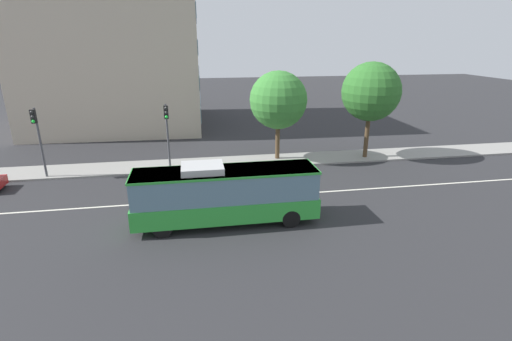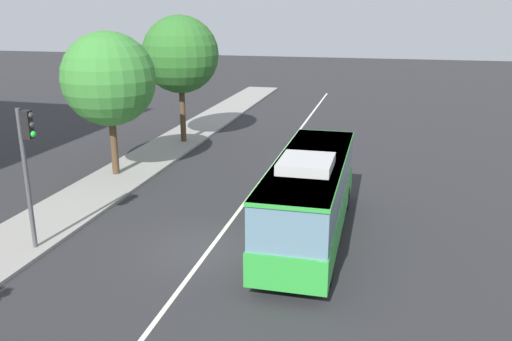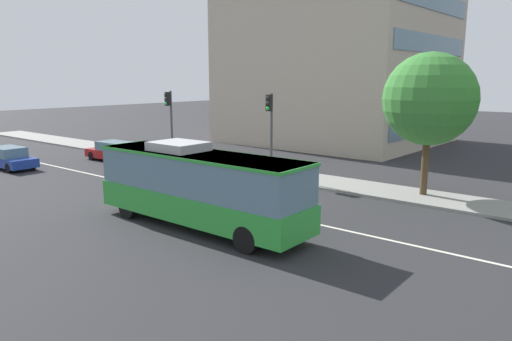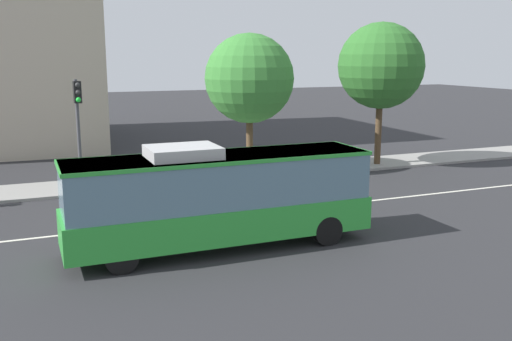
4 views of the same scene
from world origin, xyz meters
name	(u,v)px [view 3 (image 3 of 4)]	position (x,y,z in m)	size (l,w,h in m)	color
ground_plane	(222,203)	(0.00, 0.00, 0.00)	(160.00, 160.00, 0.00)	#28282B
sidewalk_kerb	(302,178)	(0.00, 7.18, 0.07)	(80.00, 3.25, 0.14)	gray
lane_centre_line	(222,203)	(0.00, 0.00, 0.01)	(76.00, 0.16, 0.01)	silver
transit_bus	(199,184)	(1.87, -3.34, 1.81)	(10.00, 2.51, 3.46)	green
sedan_blue	(9,158)	(-17.66, -2.32, 0.72)	(4.53, 1.89, 1.46)	#1E3899
sedan_red	(113,151)	(-14.73, 3.95, 0.72)	(4.55, 1.94, 1.46)	#B21919
traffic_light_near_corner	(169,114)	(-10.49, 5.88, 3.56)	(0.34, 0.62, 5.20)	#47474C
traffic_light_mid_block	(270,121)	(-1.56, 5.95, 3.56)	(0.35, 0.62, 5.20)	#47474C
street_tree_kerbside_left	(430,99)	(7.26, 7.55, 5.03)	(4.66, 4.66, 7.38)	#4C3823
office_block_background	(339,34)	(-7.63, 24.70, 10.20)	(18.53, 17.37, 20.40)	#B7A893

